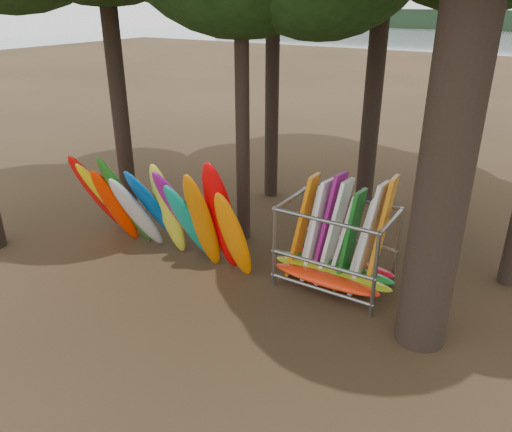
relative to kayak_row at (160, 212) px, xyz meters
The scene contains 3 objects.
ground 3.04m from the kayak_row, 10.81° to the right, with size 120.00×120.00×0.00m, color #47331E.
kayak_row is the anchor object (origin of this frame).
storage_rack 4.60m from the kayak_row, 14.23° to the left, with size 3.00×1.52×2.90m.
Camera 1 is at (5.69, -8.21, 6.43)m, focal length 35.00 mm.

